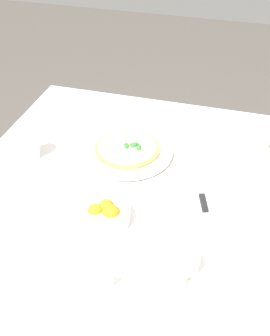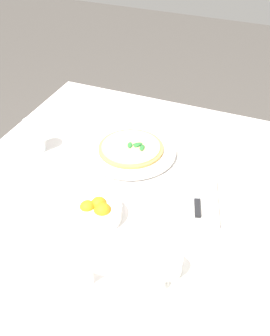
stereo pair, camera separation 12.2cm
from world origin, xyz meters
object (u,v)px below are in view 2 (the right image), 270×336
Objects in this scene: pizza at (131,148)px; napkin_folded at (197,201)px; coffee_cup_far_right at (265,150)px; water_glass_far_left at (35,137)px; dinner_knife at (197,197)px; citrus_bowl at (97,211)px; menu_card at (77,271)px; coffee_cup_near_right at (168,266)px; pizza_plate at (131,151)px.

pizza is 0.34m from napkin_folded.
coffee_cup_far_right is (0.16, -0.45, 0.00)m from pizza.
water_glass_far_left is at bearing 68.83° from napkin_folded.
citrus_bowl reaches higher than dinner_knife.
menu_card is (-0.72, 0.37, 0.00)m from coffee_cup_far_right.
water_glass_far_left is at bearing 61.40° from coffee_cup_near_right.
pizza_plate is 0.01m from pizza.
napkin_folded is at bearing -180.00° from dinner_knife.
coffee_cup_far_right is at bearing -70.22° from pizza_plate.
citrus_bowl reaches higher than coffee_cup_near_right.
napkin_folded is 2.75× the size of menu_card.
coffee_cup_far_right is 0.54× the size of napkin_folded.
pizza is at bearing 44.26° from napkin_folded.
dinner_knife is at bearing 60.39° from menu_card.
napkin_folded is (-0.17, -0.29, -0.01)m from pizza.
dinner_knife is 0.45m from menu_card.
menu_card is at bearing 135.68° from napkin_folded.
coffee_cup_far_right is at bearing -14.51° from coffee_cup_near_right.
dinner_knife reaches higher than pizza_plate.
water_glass_far_left is at bearing 58.07° from citrus_bowl.
water_glass_far_left is 0.61m from menu_card.
pizza_plate is at bearing 43.76° from dinner_knife.
citrus_bowl reaches higher than pizza_plate.
citrus_bowl is at bearing 106.97° from dinner_knife.
dinner_knife is at bearing 0.89° from napkin_folded.
pizza is 1.58× the size of citrus_bowl.
coffee_cup_near_right reaches higher than napkin_folded.
coffee_cup_near_right reaches higher than dinner_knife.
napkin_folded is (-0.33, 0.16, -0.02)m from coffee_cup_far_right.
pizza_plate is 3.66× the size of menu_card.
water_glass_far_left is (-0.11, 0.33, 0.04)m from pizza_plate.
pizza is at bearing 32.92° from coffee_cup_near_right.
citrus_bowl is at bearing 66.41° from coffee_cup_near_right.
coffee_cup_far_right reaches higher than pizza.
pizza is at bearing -66.10° from pizza_plate.
coffee_cup_near_right is 0.71m from water_glass_far_left.
citrus_bowl is (-0.34, -0.03, 0.02)m from pizza_plate.
citrus_bowl reaches higher than menu_card.
coffee_cup_far_right reaches higher than dinner_knife.
citrus_bowl is at bearing -174.56° from pizza_plate.
citrus_bowl is at bearing 140.01° from coffee_cup_far_right.
coffee_cup_near_right is at bearing 163.14° from dinner_knife.
napkin_folded is at bearing 0.14° from coffee_cup_near_right.
citrus_bowl is (-0.50, 0.42, -0.00)m from coffee_cup_far_right.
water_glass_far_left reaches higher than coffee_cup_near_right.
napkin_folded is at bearing 60.13° from menu_card.
pizza_plate is 0.56m from menu_card.
pizza_plate is 1.72× the size of dinner_knife.
dinner_knife is (-0.16, -0.29, 0.01)m from pizza_plate.
coffee_cup_far_right is 0.88× the size of citrus_bowl.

